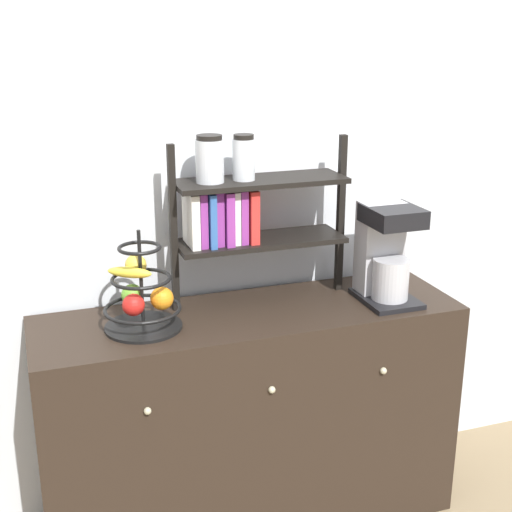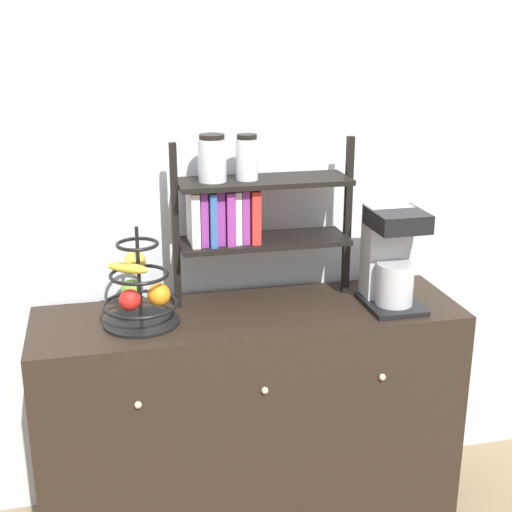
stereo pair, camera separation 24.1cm
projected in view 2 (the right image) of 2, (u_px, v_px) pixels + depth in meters
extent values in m
cube|color=silver|center=(233.00, 166.00, 2.57)|extent=(7.00, 0.05, 2.60)
cube|color=black|center=(250.00, 418.00, 2.60)|extent=(1.49, 0.44, 0.84)
sphere|color=#B2AD8C|center=(138.00, 405.00, 2.23)|extent=(0.02, 0.02, 0.02)
sphere|color=#B2AD8C|center=(265.00, 390.00, 2.32)|extent=(0.02, 0.02, 0.02)
sphere|color=#B2AD8C|center=(382.00, 377.00, 2.41)|extent=(0.02, 0.02, 0.02)
cube|color=black|center=(391.00, 304.00, 2.52)|extent=(0.19, 0.24, 0.02)
cube|color=#B7B7BC|center=(386.00, 251.00, 2.53)|extent=(0.16, 0.10, 0.33)
cylinder|color=#B7B7BC|center=(395.00, 284.00, 2.47)|extent=(0.13, 0.13, 0.15)
cube|color=black|center=(398.00, 220.00, 2.41)|extent=(0.18, 0.20, 0.06)
cylinder|color=black|center=(141.00, 322.00, 2.38)|extent=(0.25, 0.25, 0.01)
cylinder|color=black|center=(139.00, 275.00, 2.32)|extent=(0.01, 0.01, 0.33)
torus|color=black|center=(141.00, 304.00, 2.36)|extent=(0.25, 0.25, 0.01)
torus|color=black|center=(139.00, 275.00, 2.32)|extent=(0.20, 0.20, 0.01)
torus|color=black|center=(137.00, 244.00, 2.29)|extent=(0.14, 0.14, 0.01)
sphere|color=red|center=(130.00, 300.00, 2.30)|extent=(0.07, 0.07, 0.07)
sphere|color=#6BAD33|center=(132.00, 290.00, 2.38)|extent=(0.07, 0.07, 0.07)
sphere|color=orange|center=(159.00, 295.00, 2.33)|extent=(0.08, 0.08, 0.08)
ellipsoid|color=yellow|center=(128.00, 268.00, 2.32)|extent=(0.15, 0.11, 0.04)
sphere|color=gold|center=(135.00, 261.00, 2.35)|extent=(0.07, 0.07, 0.07)
cube|color=black|center=(175.00, 227.00, 2.43)|extent=(0.02, 0.02, 0.58)
cube|color=black|center=(348.00, 217.00, 2.56)|extent=(0.02, 0.02, 0.58)
cube|color=black|center=(264.00, 241.00, 2.52)|extent=(0.60, 0.20, 0.02)
cube|color=black|center=(264.00, 181.00, 2.45)|extent=(0.60, 0.20, 0.02)
cube|color=white|center=(193.00, 217.00, 2.43)|extent=(0.03, 0.15, 0.19)
cube|color=#8C338C|center=(202.00, 217.00, 2.44)|extent=(0.03, 0.13, 0.19)
cube|color=#2D599E|center=(210.00, 216.00, 2.45)|extent=(0.02, 0.16, 0.19)
cube|color=#8C338C|center=(218.00, 216.00, 2.45)|extent=(0.03, 0.12, 0.19)
cube|color=#8C338C|center=(227.00, 215.00, 2.46)|extent=(0.03, 0.15, 0.19)
cube|color=white|center=(235.00, 215.00, 2.47)|extent=(0.02, 0.13, 0.18)
cube|color=#8C338C|center=(243.00, 214.00, 2.47)|extent=(0.03, 0.13, 0.19)
cube|color=red|center=(252.00, 214.00, 2.48)|extent=(0.03, 0.15, 0.19)
cylinder|color=silver|center=(212.00, 160.00, 2.39)|extent=(0.10, 0.10, 0.14)
cylinder|color=black|center=(212.00, 137.00, 2.36)|extent=(0.09, 0.09, 0.02)
cylinder|color=silver|center=(247.00, 159.00, 2.41)|extent=(0.08, 0.08, 0.14)
cylinder|color=black|center=(247.00, 137.00, 2.39)|extent=(0.07, 0.07, 0.02)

